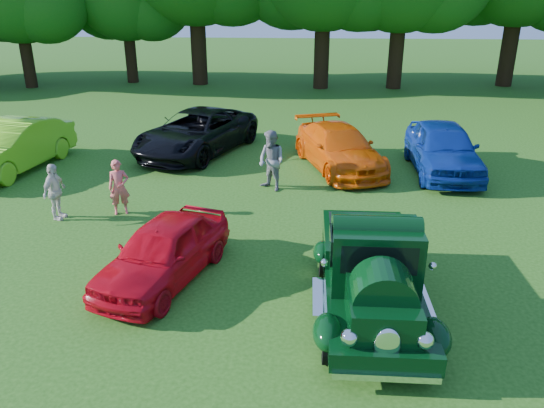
# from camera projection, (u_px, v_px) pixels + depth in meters

# --- Properties ---
(ground) EXTENTS (120.00, 120.00, 0.00)m
(ground) POSITION_uv_depth(u_px,v_px,m) (297.00, 285.00, 10.81)
(ground) COLOR #1F4F12
(ground) RESTS_ON ground
(hero_pickup) EXTENTS (2.17, 4.66, 1.82)m
(hero_pickup) POSITION_uv_depth(u_px,v_px,m) (372.00, 272.00, 9.72)
(hero_pickup) COLOR black
(hero_pickup) RESTS_ON ground
(red_convertible) EXTENTS (2.54, 4.02, 1.28)m
(red_convertible) POSITION_uv_depth(u_px,v_px,m) (163.00, 251.00, 10.83)
(red_convertible) COLOR red
(red_convertible) RESTS_ON ground
(back_car_lime) EXTENTS (2.40, 5.12, 1.62)m
(back_car_lime) POSITION_uv_depth(u_px,v_px,m) (12.00, 147.00, 17.44)
(back_car_lime) COLOR #6CCC1B
(back_car_lime) RESTS_ON ground
(back_car_black) EXTENTS (4.39, 6.15, 1.56)m
(back_car_black) POSITION_uv_depth(u_px,v_px,m) (197.00, 132.00, 19.32)
(back_car_black) COLOR black
(back_car_black) RESTS_ON ground
(back_car_orange) EXTENTS (3.41, 5.22, 1.40)m
(back_car_orange) POSITION_uv_depth(u_px,v_px,m) (339.00, 148.00, 17.68)
(back_car_orange) COLOR #E95808
(back_car_orange) RESTS_ON ground
(back_car_blue) EXTENTS (1.97, 4.83, 1.64)m
(back_car_blue) POSITION_uv_depth(u_px,v_px,m) (443.00, 148.00, 17.23)
(back_car_blue) COLOR navy
(back_car_blue) RESTS_ON ground
(spectator_pink) EXTENTS (0.64, 0.53, 1.49)m
(spectator_pink) POSITION_uv_depth(u_px,v_px,m) (119.00, 187.00, 14.02)
(spectator_pink) COLOR #DD5C5B
(spectator_pink) RESTS_ON ground
(spectator_grey) EXTENTS (1.11, 1.09, 1.81)m
(spectator_grey) POSITION_uv_depth(u_px,v_px,m) (271.00, 161.00, 15.67)
(spectator_grey) COLOR gray
(spectator_grey) RESTS_ON ground
(spectator_white) EXTENTS (0.49, 0.93, 1.50)m
(spectator_white) POSITION_uv_depth(u_px,v_px,m) (55.00, 192.00, 13.68)
(spectator_white) COLOR beige
(spectator_white) RESTS_ON ground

